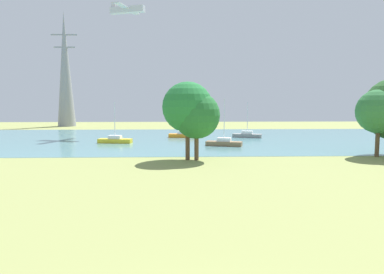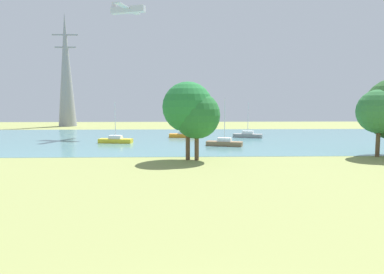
% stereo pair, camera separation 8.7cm
% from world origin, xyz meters
% --- Properties ---
extents(ground_plane, '(160.00, 160.00, 0.00)m').
position_xyz_m(ground_plane, '(0.00, 22.00, 0.00)').
color(ground_plane, '#8C9351').
extents(water_surface, '(140.00, 40.00, 0.02)m').
position_xyz_m(water_surface, '(0.00, 50.00, 0.01)').
color(water_surface, teal).
rests_on(water_surface, ground).
extents(sailboat_yellow, '(4.97, 2.19, 5.90)m').
position_xyz_m(sailboat_yellow, '(-9.49, 43.71, 0.45)').
color(sailboat_yellow, yellow).
rests_on(sailboat_yellow, water_surface).
extents(sailboat_brown, '(5.03, 2.89, 6.36)m').
position_xyz_m(sailboat_brown, '(5.78, 39.62, 0.46)').
color(sailboat_brown, brown).
rests_on(sailboat_brown, water_surface).
extents(sailboat_orange, '(4.93, 1.97, 7.31)m').
position_xyz_m(sailboat_orange, '(0.43, 51.61, 0.47)').
color(sailboat_orange, orange).
rests_on(sailboat_orange, water_surface).
extents(sailboat_gray, '(5.03, 3.02, 5.93)m').
position_xyz_m(sailboat_gray, '(11.14, 51.17, 0.45)').
color(sailboat_gray, gray).
rests_on(sailboat_gray, water_surface).
extents(tree_east_near, '(5.11, 5.11, 7.90)m').
position_xyz_m(tree_east_near, '(0.60, 28.18, 5.33)').
color(tree_east_near, brown).
rests_on(tree_east_near, ground).
extents(tree_west_far, '(4.73, 4.73, 6.90)m').
position_xyz_m(tree_west_far, '(1.49, 27.91, 4.52)').
color(tree_west_far, brown).
rests_on(tree_west_far, ground).
extents(tree_east_far, '(4.70, 4.70, 7.22)m').
position_xyz_m(tree_east_far, '(20.99, 29.47, 4.86)').
color(tree_east_far, brown).
rests_on(tree_east_far, ground).
extents(electricity_pylon, '(6.40, 4.40, 28.08)m').
position_xyz_m(electricity_pylon, '(-28.35, 82.44, 14.05)').
color(electricity_pylon, gray).
rests_on(electricity_pylon, ground).
extents(light_aircraft, '(6.43, 8.34, 2.10)m').
position_xyz_m(light_aircraft, '(-9.39, 57.57, 22.29)').
color(light_aircraft, silver).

